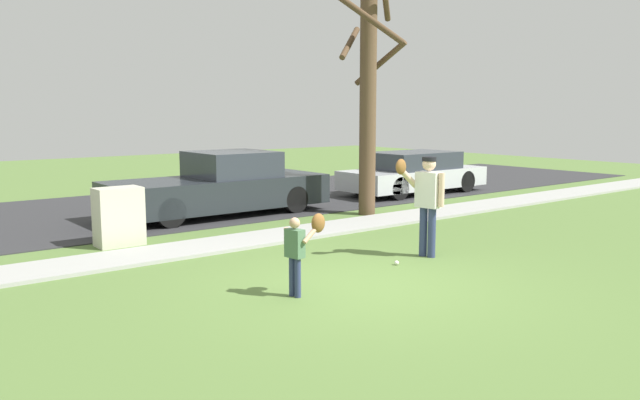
{
  "coord_description": "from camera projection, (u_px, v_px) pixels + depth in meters",
  "views": [
    {
      "loc": [
        -5.92,
        -6.48,
        2.45
      ],
      "look_at": [
        0.45,
        1.63,
        1.0
      ],
      "focal_mm": 35.67,
      "sensor_mm": 36.0,
      "label": 1
    }
  ],
  "objects": [
    {
      "name": "sidewalk_strip",
      "position": [
        236.0,
        242.0,
        11.81
      ],
      "size": [
        36.0,
        1.2,
        0.06
      ],
      "primitive_type": "cube",
      "color": "#A3A39E",
      "rests_on": "ground"
    },
    {
      "name": "utility_cabinet",
      "position": [
        119.0,
        217.0,
        11.58
      ],
      "size": [
        0.82,
        0.5,
        1.07
      ],
      "primitive_type": "cube",
      "color": "beige",
      "rests_on": "ground"
    },
    {
      "name": "parked_pickup_dark",
      "position": [
        221.0,
        187.0,
        14.95
      ],
      "size": [
        5.2,
        1.95,
        1.48
      ],
      "rotation": [
        0.0,
        0.0,
        3.14
      ],
      "color": "#23282D",
      "rests_on": "road_surface"
    },
    {
      "name": "parked_sedan_silver",
      "position": [
        413.0,
        173.0,
        18.84
      ],
      "size": [
        4.6,
        1.8,
        1.23
      ],
      "rotation": [
        0.0,
        0.0,
        3.14
      ],
      "color": "silver",
      "rests_on": "road_surface"
    },
    {
      "name": "person_child",
      "position": [
        300.0,
        244.0,
        8.38
      ],
      "size": [
        0.52,
        0.39,
        1.11
      ],
      "rotation": [
        0.0,
        0.0,
        0.16
      ],
      "color": "navy",
      "rests_on": "ground"
    },
    {
      "name": "baseball",
      "position": [
        397.0,
        263.0,
        10.17
      ],
      "size": [
        0.07,
        0.07,
        0.07
      ],
      "primitive_type": "sphere",
      "color": "white",
      "rests_on": "ground"
    },
    {
      "name": "person_adult",
      "position": [
        426.0,
        195.0,
        10.61
      ],
      "size": [
        0.75,
        0.59,
        1.69
      ],
      "rotation": [
        0.0,
        0.0,
        -2.98
      ],
      "color": "navy",
      "rests_on": "ground"
    },
    {
      "name": "ground_plane",
      "position": [
        238.0,
        244.0,
        11.73
      ],
      "size": [
        48.0,
        48.0,
        0.0
      ],
      "primitive_type": "plane",
      "color": "#567538"
    },
    {
      "name": "road_surface",
      "position": [
        132.0,
        210.0,
        15.7
      ],
      "size": [
        36.0,
        6.8,
        0.02
      ],
      "primitive_type": "cube",
      "color": "#2D2D30",
      "rests_on": "ground"
    },
    {
      "name": "street_tree_near",
      "position": [
        368.0,
        91.0,
        14.73
      ],
      "size": [
        1.85,
        1.88,
        5.49
      ],
      "color": "brown",
      "rests_on": "ground"
    }
  ]
}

